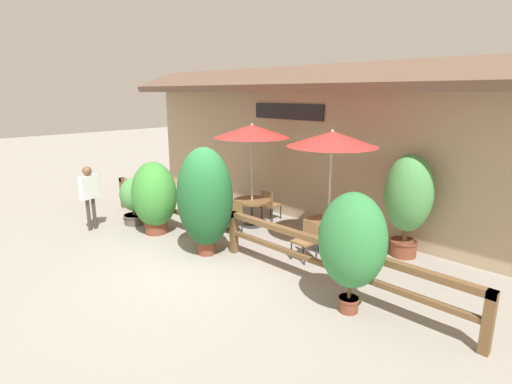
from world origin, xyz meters
TOP-DOWN VIEW (x-y plane):
  - ground_plane at (0.00, 0.00)m, footprint 60.00×60.00m
  - building_facade at (-0.00, 4.10)m, footprint 14.28×1.49m
  - patio_railing at (0.00, 1.05)m, footprint 10.40×0.14m
  - patio_umbrella_near at (-1.03, 2.64)m, footprint 1.94×1.94m
  - dining_table_near at (-1.03, 2.64)m, footprint 1.00×1.00m
  - chair_near_streetside at (-0.97, 1.90)m, footprint 0.48×0.48m
  - chair_near_wallside at (-1.05, 3.38)m, footprint 0.44×0.44m
  - patio_umbrella_middle at (1.45, 2.60)m, footprint 1.94×1.94m
  - dining_table_middle at (1.45, 2.60)m, footprint 1.00×1.00m
  - chair_middle_streetside at (1.38, 1.89)m, footprint 0.45×0.45m
  - chair_middle_wallside at (1.49, 3.30)m, footprint 0.45×0.45m
  - potted_plant_broad_leaf at (3.20, 0.69)m, footprint 1.10×0.99m
  - potted_plant_small_flowering at (-2.38, 0.51)m, footprint 1.21×1.09m
  - potted_plant_tall_tropical at (-3.43, 0.49)m, footprint 0.77×0.69m
  - potted_plant_entrance_palm at (-0.38, 0.56)m, footprint 1.29×1.16m
  - potted_plant_corner_fern at (2.80, 3.55)m, footprint 1.03×0.93m
  - pedestrian at (-3.80, -0.53)m, footprint 0.30×0.58m

SIDE VIEW (x-z plane):
  - ground_plane at x=0.00m, z-range 0.00..0.00m
  - chair_near_streetside at x=-0.97m, z-range 0.05..0.88m
  - chair_near_wallside at x=-1.05m, z-range 0.05..0.88m
  - chair_middle_streetside at x=1.38m, z-range 0.05..0.88m
  - chair_middle_wallside at x=1.49m, z-range 0.05..0.88m
  - dining_table_near at x=-1.03m, z-range 0.22..0.94m
  - dining_table_middle at x=1.45m, z-range 0.22..0.94m
  - patio_railing at x=0.00m, z-range 0.22..1.17m
  - potted_plant_tall_tropical at x=-3.43m, z-range 0.08..1.35m
  - potted_plant_small_flowering at x=-2.38m, z-range 0.05..1.90m
  - pedestrian at x=-3.80m, z-range 0.24..1.93m
  - potted_plant_broad_leaf at x=3.20m, z-range 0.21..2.23m
  - potted_plant_entrance_palm at x=-0.38m, z-range 0.09..2.49m
  - potted_plant_corner_fern at x=2.80m, z-range 0.20..2.47m
  - building_facade at x=0.00m, z-range 0.05..4.28m
  - patio_umbrella_near at x=-1.03m, z-range 1.17..3.92m
  - patio_umbrella_middle at x=1.45m, z-range 1.17..3.92m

